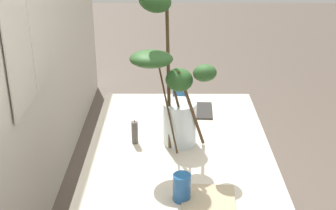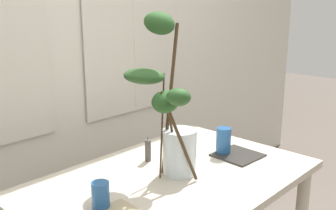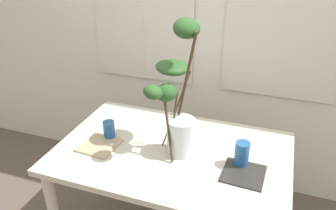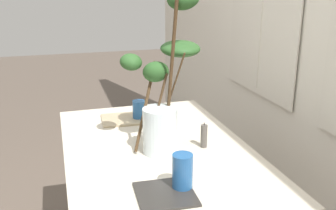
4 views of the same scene
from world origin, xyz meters
name	(u,v)px [view 1 (image 1 of 4)]	position (x,y,z in m)	size (l,w,h in m)	color
dining_table	(179,167)	(0.00, 0.00, 0.67)	(1.33, 0.86, 0.77)	beige
vase_with_branches	(173,90)	(0.02, 0.03, 1.06)	(0.31, 0.43, 0.76)	silver
drinking_glass_blue_left	(182,187)	(-0.40, 0.00, 0.83)	(0.07, 0.07, 0.11)	#235693
drinking_glass_blue_right	(180,101)	(0.39, -0.01, 0.84)	(0.08, 0.08, 0.14)	#235693
plate_square_left	(208,200)	(-0.42, -0.10, 0.78)	(0.21, 0.21, 0.01)	tan
plate_square_right	(193,110)	(0.42, -0.08, 0.78)	(0.21, 0.21, 0.01)	#2D2B28
pillar_candle	(135,132)	(0.06, 0.21, 0.83)	(0.03, 0.03, 0.12)	#514C47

